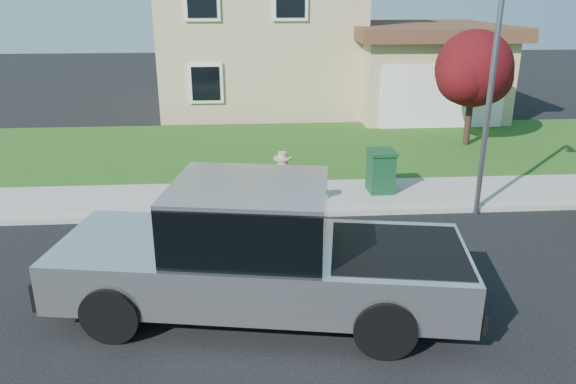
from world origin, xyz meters
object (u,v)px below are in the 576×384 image
at_px(trash_bin, 381,171).
at_px(street_lamp, 492,86).
at_px(ornamental_tree, 475,72).
at_px(woman, 283,189).
at_px(pickup_truck, 259,253).

height_order(trash_bin, street_lamp, street_lamp).
relative_size(ornamental_tree, street_lamp, 0.71).
distance_m(woman, ornamental_tree, 8.95).
xyz_separation_m(pickup_truck, woman, (0.61, 3.65, -0.24)).
relative_size(pickup_truck, ornamental_tree, 1.85).
bearing_deg(woman, street_lamp, -168.33).
bearing_deg(pickup_truck, street_lamp, 45.91).
height_order(pickup_truck, trash_bin, pickup_truck).
relative_size(pickup_truck, trash_bin, 6.50).
bearing_deg(trash_bin, woman, -152.38).
xyz_separation_m(trash_bin, street_lamp, (1.98, -1.35, 2.29)).
relative_size(trash_bin, street_lamp, 0.20).
height_order(woman, street_lamp, street_lamp).
bearing_deg(trash_bin, street_lamp, -36.44).
relative_size(woman, trash_bin, 1.54).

